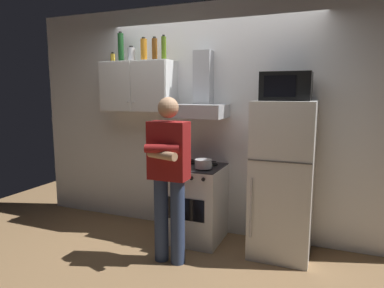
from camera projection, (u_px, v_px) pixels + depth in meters
name	position (u px, v px, depth m)	size (l,w,h in m)	color
ground_plane	(192.00, 248.00, 3.73)	(7.00, 7.00, 0.00)	olive
back_wall_tiled	(211.00, 121.00, 4.08)	(4.80, 0.10, 2.70)	white
upper_cabinet	(138.00, 87.00, 4.13)	(0.90, 0.37, 0.60)	silver
stove_oven	(196.00, 203.00, 3.92)	(0.60, 0.62, 0.87)	white
range_hood	(200.00, 100.00, 3.86)	(0.60, 0.44, 0.75)	#B7BABF
refrigerator	(282.00, 179.00, 3.51)	(0.60, 0.62, 1.60)	white
microwave	(286.00, 86.00, 3.39)	(0.48, 0.37, 0.28)	black
person_standing	(169.00, 174.00, 3.31)	(0.38, 0.33, 1.64)	navy
cooking_pot	(203.00, 164.00, 3.69)	(0.29, 0.19, 0.09)	#B7BABF
bottle_wine_green	(121.00, 47.00, 4.14)	(0.07, 0.07, 0.36)	#19471E
bottle_liquor_amber	(144.00, 50.00, 4.05)	(0.08, 0.08, 0.28)	#B7721E
bottle_spice_jar	(113.00, 58.00, 4.22)	(0.06, 0.06, 0.12)	gold
bottle_canister_steel	(131.00, 54.00, 4.09)	(0.09, 0.09, 0.18)	#B2B5BA
bottle_beer_brown	(155.00, 49.00, 3.96)	(0.06, 0.06, 0.27)	brown
bottle_olive_oil	(164.00, 48.00, 3.90)	(0.06, 0.06, 0.28)	#4C6B19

